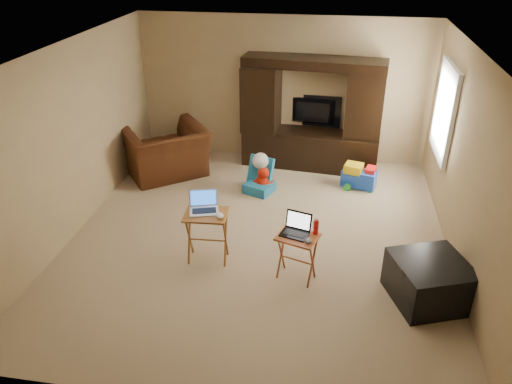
% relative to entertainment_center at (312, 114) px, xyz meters
% --- Properties ---
extents(floor, '(5.50, 5.50, 0.00)m').
position_rel_entertainment_center_xyz_m(floor, '(-0.53, -2.43, -0.95)').
color(floor, tan).
rests_on(floor, ground).
extents(ceiling, '(5.50, 5.50, 0.00)m').
position_rel_entertainment_center_xyz_m(ceiling, '(-0.53, -2.43, 1.55)').
color(ceiling, silver).
rests_on(ceiling, ground).
extents(wall_back, '(5.00, 0.00, 5.00)m').
position_rel_entertainment_center_xyz_m(wall_back, '(-0.53, 0.32, 0.30)').
color(wall_back, tan).
rests_on(wall_back, ground).
extents(wall_front, '(5.00, 0.00, 5.00)m').
position_rel_entertainment_center_xyz_m(wall_front, '(-0.53, -5.18, 0.30)').
color(wall_front, tan).
rests_on(wall_front, ground).
extents(wall_left, '(0.00, 5.50, 5.50)m').
position_rel_entertainment_center_xyz_m(wall_left, '(-3.03, -2.43, 0.30)').
color(wall_left, tan).
rests_on(wall_left, ground).
extents(wall_right, '(0.00, 5.50, 5.50)m').
position_rel_entertainment_center_xyz_m(wall_right, '(1.97, -2.43, 0.30)').
color(wall_right, tan).
rests_on(wall_right, ground).
extents(window_pane, '(0.00, 1.20, 1.20)m').
position_rel_entertainment_center_xyz_m(window_pane, '(1.95, -0.88, 0.45)').
color(window_pane, white).
rests_on(window_pane, ground).
extents(window_frame, '(0.06, 1.14, 1.34)m').
position_rel_entertainment_center_xyz_m(window_frame, '(1.93, -0.88, 0.45)').
color(window_frame, white).
rests_on(window_frame, ground).
extents(entertainment_center, '(2.36, 0.80, 1.90)m').
position_rel_entertainment_center_xyz_m(entertainment_center, '(0.00, 0.00, 0.00)').
color(entertainment_center, black).
rests_on(entertainment_center, floor).
extents(television, '(0.97, 0.23, 0.55)m').
position_rel_entertainment_center_xyz_m(television, '(0.00, 0.23, -0.04)').
color(television, black).
rests_on(television, entertainment_center).
extents(recliner, '(1.69, 1.66, 0.83)m').
position_rel_entertainment_center_xyz_m(recliner, '(-2.36, -0.73, -0.53)').
color(recliner, '#4A2510').
rests_on(recliner, floor).
extents(child_rocker, '(0.56, 0.59, 0.55)m').
position_rel_entertainment_center_xyz_m(child_rocker, '(-0.72, -1.12, -0.67)').
color(child_rocker, '#1A6894').
rests_on(child_rocker, floor).
extents(plush_toy, '(0.36, 0.30, 0.40)m').
position_rel_entertainment_center_xyz_m(plush_toy, '(-0.66, -1.05, -0.75)').
color(plush_toy, red).
rests_on(plush_toy, floor).
extents(push_toy, '(0.63, 0.52, 0.41)m').
position_rel_entertainment_center_xyz_m(push_toy, '(0.84, -0.70, -0.74)').
color(push_toy, blue).
rests_on(push_toy, floor).
extents(ottoman, '(1.00, 1.00, 0.50)m').
position_rel_entertainment_center_xyz_m(ottoman, '(1.55, -3.39, -0.70)').
color(ottoman, black).
rests_on(ottoman, floor).
extents(tray_table_left, '(0.54, 0.44, 0.67)m').
position_rel_entertainment_center_xyz_m(tray_table_left, '(-1.08, -3.04, -0.61)').
color(tray_table_left, '#975A24').
rests_on(tray_table_left, floor).
extents(tray_table_right, '(0.55, 0.49, 0.59)m').
position_rel_entertainment_center_xyz_m(tray_table_right, '(0.06, -3.24, -0.65)').
color(tray_table_right, '#A65328').
rests_on(tray_table_right, floor).
extents(laptop_left, '(0.42, 0.38, 0.24)m').
position_rel_entertainment_center_xyz_m(laptop_left, '(-1.11, -3.01, -0.15)').
color(laptop_left, silver).
rests_on(laptop_left, tray_table_left).
extents(laptop_right, '(0.37, 0.34, 0.24)m').
position_rel_entertainment_center_xyz_m(laptop_right, '(0.02, -3.22, -0.23)').
color(laptop_right, black).
rests_on(laptop_right, tray_table_right).
extents(mouse_left, '(0.13, 0.16, 0.06)m').
position_rel_entertainment_center_xyz_m(mouse_left, '(-0.89, -3.11, -0.25)').
color(mouse_left, silver).
rests_on(mouse_left, tray_table_left).
extents(mouse_right, '(0.09, 0.13, 0.05)m').
position_rel_entertainment_center_xyz_m(mouse_right, '(0.19, -3.36, -0.33)').
color(mouse_right, '#434348').
rests_on(mouse_right, tray_table_right).
extents(water_bottle, '(0.06, 0.06, 0.18)m').
position_rel_entertainment_center_xyz_m(water_bottle, '(0.26, -3.16, -0.26)').
color(water_bottle, red).
rests_on(water_bottle, tray_table_right).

